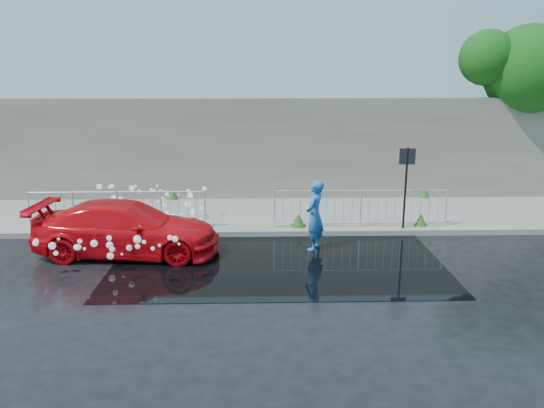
# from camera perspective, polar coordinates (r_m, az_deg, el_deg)

# --- Properties ---
(ground) EXTENTS (90.00, 90.00, 0.00)m
(ground) POSITION_cam_1_polar(r_m,az_deg,el_deg) (12.31, -1.60, -7.67)
(ground) COLOR black
(ground) RESTS_ON ground
(pavement) EXTENTS (30.00, 4.00, 0.15)m
(pavement) POSITION_cam_1_polar(r_m,az_deg,el_deg) (17.03, -1.59, -1.15)
(pavement) COLOR slate
(pavement) RESTS_ON ground
(curb) EXTENTS (30.00, 0.25, 0.16)m
(curb) POSITION_cam_1_polar(r_m,az_deg,el_deg) (15.11, -1.59, -3.14)
(curb) COLOR slate
(curb) RESTS_ON ground
(retaining_wall) EXTENTS (30.00, 0.60, 3.50)m
(retaining_wall) POSITION_cam_1_polar(r_m,az_deg,el_deg) (18.81, -1.62, 6.00)
(retaining_wall) COLOR #635F53
(retaining_wall) RESTS_ON pavement
(puddle) EXTENTS (8.00, 5.00, 0.01)m
(puddle) POSITION_cam_1_polar(r_m,az_deg,el_deg) (13.25, 0.58, -6.02)
(puddle) COLOR black
(puddle) RESTS_ON ground
(sign_post) EXTENTS (0.45, 0.06, 2.50)m
(sign_post) POSITION_cam_1_polar(r_m,az_deg,el_deg) (15.37, 14.24, 3.04)
(sign_post) COLOR black
(sign_post) RESTS_ON ground
(tree) EXTENTS (5.15, 3.12, 6.39)m
(tree) POSITION_cam_1_polar(r_m,az_deg,el_deg) (21.16, 26.38, 13.33)
(tree) COLOR #332114
(tree) RESTS_ON ground
(railing_left) EXTENTS (5.05, 0.05, 1.10)m
(railing_left) POSITION_cam_1_polar(r_m,az_deg,el_deg) (15.79, -16.28, -0.48)
(railing_left) COLOR silver
(railing_left) RESTS_ON pavement
(railing_right) EXTENTS (5.05, 0.05, 1.10)m
(railing_right) POSITION_cam_1_polar(r_m,az_deg,el_deg) (15.55, 9.52, -0.33)
(railing_right) COLOR silver
(railing_right) RESTS_ON pavement
(weeds) EXTENTS (12.17, 3.93, 0.39)m
(weeds) POSITION_cam_1_polar(r_m,az_deg,el_deg) (16.46, -1.96, -0.80)
(weeds) COLOR #1D4C14
(weeds) RESTS_ON pavement
(water_spray) EXTENTS (3.55, 5.64, 1.03)m
(water_spray) POSITION_cam_1_polar(r_m,az_deg,el_deg) (14.77, -13.93, -1.29)
(water_spray) COLOR white
(water_spray) RESTS_ON ground
(red_car) EXTENTS (4.80, 2.25, 1.36)m
(red_car) POSITION_cam_1_polar(r_m,az_deg,el_deg) (13.96, -15.33, -2.56)
(red_car) COLOR red
(red_car) RESTS_ON ground
(person) EXTENTS (0.69, 0.80, 1.85)m
(person) POSITION_cam_1_polar(r_m,az_deg,el_deg) (13.80, 4.62, -1.23)
(person) COLOR #2461B4
(person) RESTS_ON ground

